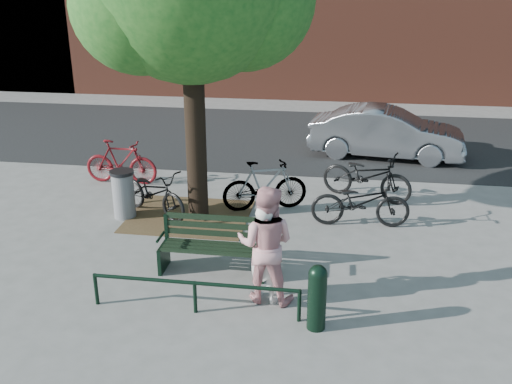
% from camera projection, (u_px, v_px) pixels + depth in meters
% --- Properties ---
extents(ground, '(90.00, 90.00, 0.00)m').
position_uv_depth(ground, '(214.00, 272.00, 9.39)').
color(ground, gray).
rests_on(ground, ground).
extents(dirt_pit, '(2.40, 2.00, 0.02)m').
position_uv_depth(dirt_pit, '(189.00, 216.00, 11.56)').
color(dirt_pit, brown).
rests_on(dirt_pit, ground).
extents(road, '(40.00, 7.00, 0.01)m').
position_uv_depth(road, '(275.00, 137.00, 17.24)').
color(road, black).
rests_on(road, ground).
extents(park_bench, '(1.74, 0.54, 0.97)m').
position_uv_depth(park_bench, '(214.00, 244.00, 9.29)').
color(park_bench, black).
rests_on(park_bench, ground).
extents(guard_railing, '(3.06, 0.06, 0.51)m').
position_uv_depth(guard_railing, '(195.00, 288.00, 8.13)').
color(guard_railing, black).
rests_on(guard_railing, ground).
extents(person_left, '(0.68, 0.61, 1.56)m').
position_uv_depth(person_left, '(266.00, 252.00, 8.34)').
color(person_left, silver).
rests_on(person_left, ground).
extents(person_right, '(0.94, 0.77, 1.81)m').
position_uv_depth(person_right, '(266.00, 244.00, 8.31)').
color(person_right, '#D29093').
rests_on(person_right, ground).
extents(bollard, '(0.26, 0.26, 0.97)m').
position_uv_depth(bollard, '(317.00, 295.00, 7.73)').
color(bollard, black).
rests_on(bollard, ground).
extents(litter_bin, '(0.48, 0.48, 0.98)m').
position_uv_depth(litter_bin, '(124.00, 194.00, 11.38)').
color(litter_bin, gray).
rests_on(litter_bin, ground).
extents(bicycle_a, '(1.92, 1.52, 0.97)m').
position_uv_depth(bicycle_a, '(153.00, 192.00, 11.49)').
color(bicycle_a, black).
rests_on(bicycle_a, ground).
extents(bicycle_b, '(1.75, 0.54, 1.04)m').
position_uv_depth(bicycle_b, '(121.00, 162.00, 13.24)').
color(bicycle_b, '#600D12').
rests_on(bicycle_b, ground).
extents(bicycle_c, '(1.92, 0.76, 0.99)m').
position_uv_depth(bicycle_c, '(360.00, 202.00, 10.98)').
color(bicycle_c, black).
rests_on(bicycle_c, ground).
extents(bicycle_d, '(1.84, 1.07, 1.07)m').
position_uv_depth(bicycle_d, '(265.00, 186.00, 11.72)').
color(bicycle_d, gray).
rests_on(bicycle_d, ground).
extents(bicycle_e, '(2.12, 1.36, 1.05)m').
position_uv_depth(bicycle_e, '(367.00, 176.00, 12.32)').
color(bicycle_e, black).
rests_on(bicycle_e, ground).
extents(parked_car, '(4.18, 1.90, 1.33)m').
position_uv_depth(parked_car, '(386.00, 133.00, 15.14)').
color(parked_car, slate).
rests_on(parked_car, ground).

